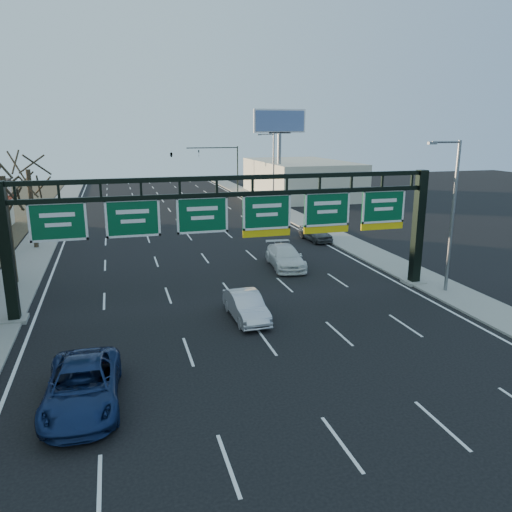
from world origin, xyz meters
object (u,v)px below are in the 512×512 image
object	(u,v)px
sign_gantry	(238,221)
car_white_wagon	(285,257)
car_silver_sedan	(246,306)
car_blue_suv	(82,387)

from	to	relation	value
sign_gantry	car_white_wagon	size ratio (longest dim) A/B	4.72
car_silver_sedan	car_white_wagon	world-z (taller)	car_white_wagon
sign_gantry	car_blue_suv	world-z (taller)	sign_gantry
car_silver_sedan	sign_gantry	bearing A→B (deg)	81.69
sign_gantry	car_white_wagon	world-z (taller)	sign_gantry
sign_gantry	car_blue_suv	bearing A→B (deg)	-130.59
car_blue_suv	car_silver_sedan	distance (m)	10.13
car_blue_suv	car_silver_sedan	bearing A→B (deg)	42.18
car_blue_suv	car_white_wagon	bearing A→B (deg)	51.93
car_blue_suv	car_silver_sedan	size ratio (longest dim) A/B	1.29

